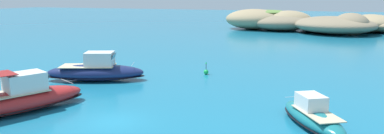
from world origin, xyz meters
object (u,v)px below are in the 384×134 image
(motorboat_red, at_px, (20,99))
(channel_buoy, at_px, (206,72))
(islet_small, at_px, (273,20))
(islet_large, at_px, (351,24))
(motorboat_navy, at_px, (96,71))
(motorboat_teal, at_px, (312,116))

(motorboat_red, height_order, channel_buoy, motorboat_red)
(islet_small, bearing_deg, islet_large, -1.68)
(motorboat_red, bearing_deg, islet_large, 69.97)
(islet_small, bearing_deg, motorboat_navy, -98.02)
(islet_large, relative_size, channel_buoy, 21.66)
(islet_small, height_order, motorboat_teal, islet_small)
(motorboat_navy, distance_m, motorboat_teal, 23.19)
(motorboat_teal, xyz_separation_m, channel_buoy, (-12.23, 13.24, -0.40))
(channel_buoy, bearing_deg, motorboat_red, -117.63)
(islet_large, height_order, motorboat_teal, islet_large)
(islet_large, xyz_separation_m, motorboat_red, (-27.93, -76.64, -1.00))
(islet_large, relative_size, motorboat_red, 2.98)
(islet_large, bearing_deg, channel_buoy, -107.52)
(motorboat_navy, height_order, motorboat_teal, motorboat_navy)
(islet_small, height_order, channel_buoy, islet_small)
(motorboat_navy, bearing_deg, channel_buoy, 34.88)
(islet_small, relative_size, motorboat_red, 2.39)
(islet_large, distance_m, islet_small, 19.31)
(motorboat_teal, bearing_deg, islet_small, 100.18)
(motorboat_teal, bearing_deg, motorboat_red, -167.66)
(islet_large, height_order, motorboat_red, islet_large)
(channel_buoy, bearing_deg, motorboat_navy, -145.12)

